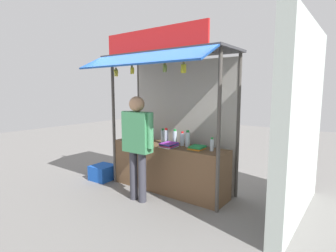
% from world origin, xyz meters
% --- Properties ---
extents(ground_plane, '(20.00, 20.00, 0.00)m').
position_xyz_m(ground_plane, '(0.00, 0.00, 0.00)').
color(ground_plane, slate).
extents(stall_counter, '(2.31, 0.56, 0.88)m').
position_xyz_m(stall_counter, '(0.00, 0.00, 0.44)').
color(stall_counter, brown).
rests_on(stall_counter, ground).
extents(stall_structure, '(2.51, 1.48, 2.88)m').
position_xyz_m(stall_structure, '(0.00, 0.15, 1.73)').
color(stall_structure, '#4C4742').
rests_on(stall_structure, ground).
extents(water_bottle_mid_right, '(0.08, 0.08, 0.30)m').
position_xyz_m(water_bottle_mid_right, '(0.39, 0.07, 1.02)').
color(water_bottle_mid_right, silver).
rests_on(water_bottle_mid_right, stall_counter).
extents(water_bottle_mid_left, '(0.09, 0.09, 0.31)m').
position_xyz_m(water_bottle_mid_left, '(-0.05, 0.01, 1.02)').
color(water_bottle_mid_left, silver).
rests_on(water_bottle_mid_left, stall_counter).
extents(water_bottle_front_left, '(0.06, 0.06, 0.23)m').
position_xyz_m(water_bottle_front_left, '(0.89, 0.03, 0.98)').
color(water_bottle_front_left, silver).
rests_on(water_bottle_front_left, stall_counter).
extents(water_bottle_right, '(0.07, 0.07, 0.26)m').
position_xyz_m(water_bottle_right, '(0.26, 0.09, 1.00)').
color(water_bottle_right, silver).
rests_on(water_bottle_right, stall_counter).
extents(water_bottle_front_right, '(0.08, 0.08, 0.29)m').
position_xyz_m(water_bottle_front_right, '(0.08, 0.11, 1.01)').
color(water_bottle_front_right, silver).
rests_on(water_bottle_front_right, stall_counter).
extents(water_bottle_rear_center, '(0.08, 0.08, 0.28)m').
position_xyz_m(water_bottle_rear_center, '(-0.17, 0.07, 1.01)').
color(water_bottle_rear_center, silver).
rests_on(water_bottle_rear_center, stall_counter).
extents(magazine_stack_far_right, '(0.27, 0.29, 0.06)m').
position_xyz_m(magazine_stack_far_right, '(0.63, -0.01, 0.91)').
color(magazine_stack_far_right, orange).
rests_on(magazine_stack_far_right, stall_counter).
extents(magazine_stack_back_right, '(0.27, 0.33, 0.08)m').
position_xyz_m(magazine_stack_back_right, '(0.14, -0.16, 0.92)').
color(magazine_stack_back_right, white).
rests_on(magazine_stack_back_right, stall_counter).
extents(banana_bunch_rightmost, '(0.10, 0.10, 0.26)m').
position_xyz_m(banana_bunch_rightmost, '(0.58, -0.38, 2.22)').
color(banana_bunch_rightmost, '#332D23').
extents(banana_bunch_inner_right, '(0.09, 0.10, 0.23)m').
position_xyz_m(banana_bunch_inner_right, '(0.22, -0.38, 2.24)').
color(banana_bunch_inner_right, '#332D23').
extents(banana_bunch_inner_left, '(0.10, 0.10, 0.27)m').
position_xyz_m(banana_bunch_inner_left, '(-0.94, -0.38, 2.21)').
color(banana_bunch_inner_left, '#332D23').
extents(banana_bunch_leftmost, '(0.10, 0.09, 0.24)m').
position_xyz_m(banana_bunch_leftmost, '(-0.52, -0.38, 2.24)').
color(banana_bunch_leftmost, '#332D23').
extents(vendor_person, '(0.68, 0.26, 1.78)m').
position_xyz_m(vendor_person, '(-0.13, -0.68, 1.07)').
color(vendor_person, '#383842').
rests_on(vendor_person, ground).
extents(plastic_crate, '(0.46, 0.46, 0.31)m').
position_xyz_m(plastic_crate, '(-1.47, -0.34, 0.15)').
color(plastic_crate, '#194CB2').
rests_on(plastic_crate, ground).
extents(neighbour_wall, '(0.20, 2.40, 2.80)m').
position_xyz_m(neighbour_wall, '(2.17, 0.30, 1.40)').
color(neighbour_wall, '#B6C3BB').
rests_on(neighbour_wall, ground).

